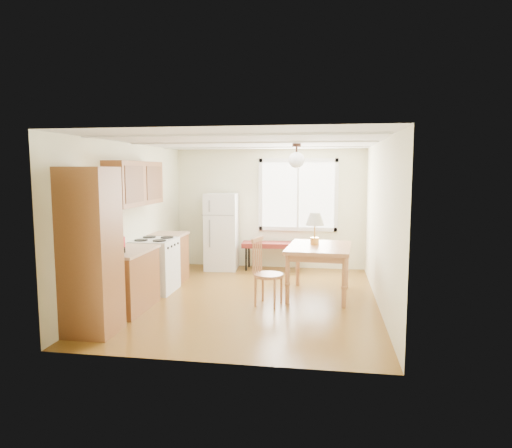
% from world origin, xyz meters
% --- Properties ---
extents(room_shell, '(4.60, 5.60, 2.62)m').
position_xyz_m(room_shell, '(0.00, 0.00, 1.25)').
color(room_shell, '#563511').
rests_on(room_shell, ground).
extents(kitchen_run, '(0.65, 3.40, 2.20)m').
position_xyz_m(kitchen_run, '(-1.72, -0.63, 0.84)').
color(kitchen_run, brown).
rests_on(kitchen_run, ground).
extents(window_unit, '(1.64, 0.05, 1.51)m').
position_xyz_m(window_unit, '(0.60, 2.47, 1.55)').
color(window_unit, white).
rests_on(window_unit, room_shell).
extents(pendant_light, '(0.26, 0.26, 0.40)m').
position_xyz_m(pendant_light, '(0.70, 0.40, 2.24)').
color(pendant_light, black).
rests_on(pendant_light, room_shell).
extents(refrigerator, '(0.70, 0.71, 1.59)m').
position_xyz_m(refrigerator, '(-0.96, 2.12, 0.79)').
color(refrigerator, white).
rests_on(refrigerator, ground).
extents(bench, '(1.28, 0.55, 0.58)m').
position_xyz_m(bench, '(0.10, 2.20, 0.51)').
color(bench, maroon).
rests_on(bench, ground).
extents(dining_table, '(1.09, 1.40, 0.83)m').
position_xyz_m(dining_table, '(1.09, 0.37, 0.73)').
color(dining_table, '#A2663E').
rests_on(dining_table, ground).
extents(chair, '(0.48, 0.48, 1.03)m').
position_xyz_m(chair, '(0.24, -0.27, 0.59)').
color(chair, '#A2663E').
rests_on(chair, ground).
extents(table_lamp, '(0.31, 0.31, 0.53)m').
position_xyz_m(table_lamp, '(1.01, 0.46, 1.22)').
color(table_lamp, gold).
rests_on(table_lamp, dining_table).
extents(coffee_maker, '(0.23, 0.27, 0.36)m').
position_xyz_m(coffee_maker, '(-1.72, -1.17, 1.03)').
color(coffee_maker, black).
rests_on(coffee_maker, kitchen_run).
extents(kettle, '(0.13, 0.13, 0.26)m').
position_xyz_m(kettle, '(-1.78, -0.85, 1.01)').
color(kettle, red).
rests_on(kettle, kitchen_run).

